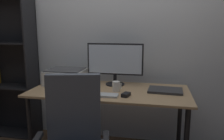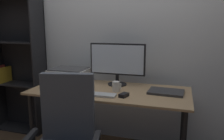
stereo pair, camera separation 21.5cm
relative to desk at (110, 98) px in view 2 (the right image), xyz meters
name	(u,v)px [view 2 (the right image)]	position (x,y,z in m)	size (l,w,h in m)	color
back_wall	(123,31)	(0.00, 0.52, 0.65)	(6.40, 0.10, 2.60)	silver
desk	(110,98)	(0.00, 0.00, 0.00)	(1.54, 0.70, 0.74)	tan
monitor	(117,61)	(0.02, 0.21, 0.34)	(0.59, 0.20, 0.44)	black
keyboard	(100,95)	(-0.02, -0.21, 0.09)	(0.29, 0.11, 0.02)	#B7BABC
mouse	(124,95)	(0.19, -0.18, 0.10)	(0.06, 0.10, 0.03)	black
coffee_mug	(116,86)	(0.07, -0.03, 0.13)	(0.09, 0.07, 0.10)	white
laptop	(166,92)	(0.54, 0.05, 0.10)	(0.32, 0.23, 0.02)	#2D2D30
printer	(70,75)	(-0.52, 0.15, 0.17)	(0.40, 0.34, 0.16)	silver
paper_sheet	(78,94)	(-0.23, -0.24, 0.09)	(0.21, 0.30, 0.00)	white
bookshelf	(17,64)	(-1.37, 0.35, 0.22)	(0.70, 0.28, 1.78)	black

